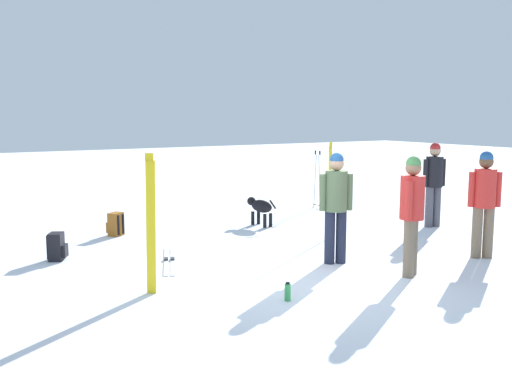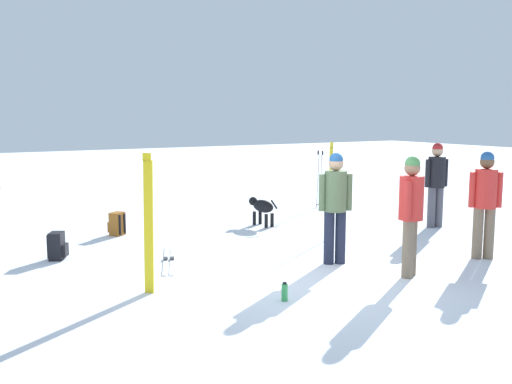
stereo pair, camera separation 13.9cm
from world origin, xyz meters
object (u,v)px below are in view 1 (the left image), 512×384
object	(u,v)px
ski_pair_planted_1	(151,225)
backpack_1	(57,247)
ski_pair_planted_0	(330,191)
backpack_0	(116,224)
dog	(260,207)
person_2	(434,179)
water_bottle_0	(288,292)
ski_poles_0	(317,177)
person_4	(336,201)
ski_pair_lying_0	(169,261)
person_1	(484,197)
person_0	(412,208)

from	to	relation	value
ski_pair_planted_1	backpack_1	world-z (taller)	ski_pair_planted_1
ski_pair_planted_0	backpack_0	distance (m)	4.09
dog	ski_pair_planted_1	size ratio (longest dim) A/B	0.49
ski_pair_planted_1	ski_pair_planted_0	bearing A→B (deg)	20.13
person_2	backpack_1	bearing A→B (deg)	171.11
person_2	water_bottle_0	distance (m)	5.78
person_2	backpack_0	distance (m)	6.38
ski_poles_0	backpack_1	world-z (taller)	ski_poles_0
ski_poles_0	person_4	bearing A→B (deg)	-123.85
ski_poles_0	water_bottle_0	bearing A→B (deg)	-129.76
ski_pair_lying_0	ski_poles_0	size ratio (longest dim) A/B	1.18
dog	person_1	bearing A→B (deg)	-68.06
ski_poles_0	ski_pair_planted_1	bearing A→B (deg)	-143.53
person_0	ski_poles_0	size ratio (longest dim) A/B	1.22
backpack_1	water_bottle_0	bearing A→B (deg)	-60.31
person_2	water_bottle_0	world-z (taller)	person_2
ski_poles_0	backpack_0	size ratio (longest dim) A/B	3.19
ski_pair_lying_0	dog	bearing A→B (deg)	32.67
ski_pair_planted_1	ski_poles_0	distance (m)	7.36
person_2	person_4	bearing A→B (deg)	-160.25
person_2	backpack_1	size ratio (longest dim) A/B	3.90
ski_pair_planted_1	ski_poles_0	world-z (taller)	ski_pair_planted_1
ski_pair_lying_0	person_0	bearing A→B (deg)	-43.57
person_2	dog	bearing A→B (deg)	147.24
ski_pair_lying_0	ski_pair_planted_1	bearing A→B (deg)	-120.09
dog	person_0	bearing A→B (deg)	-91.31
person_0	dog	world-z (taller)	person_0
ski_pair_lying_0	person_1	bearing A→B (deg)	-28.22
person_4	ski_pair_lying_0	xyz separation A→B (m)	(-2.16, 1.42, -0.97)
person_0	person_4	world-z (taller)	same
backpack_1	person_4	bearing A→B (deg)	-33.29
person_0	person_4	bearing A→B (deg)	113.89
person_0	ski_pair_planted_0	bearing A→B (deg)	77.51
person_0	backpack_1	size ratio (longest dim) A/B	3.90
person_4	water_bottle_0	size ratio (longest dim) A/B	7.27
water_bottle_0	ski_pair_planted_0	bearing A→B (deg)	44.08
person_4	ski_poles_0	world-z (taller)	person_4
ski_pair_planted_0	ski_pair_lying_0	xyz separation A→B (m)	(-3.21, -0.07, -0.88)
person_0	ski_pair_planted_0	world-z (taller)	ski_pair_planted_0
person_2	ski_pair_lying_0	bearing A→B (deg)	178.50
backpack_0	backpack_1	size ratio (longest dim) A/B	1.00
ski_poles_0	ski_pair_lying_0	bearing A→B (deg)	-149.84
backpack_1	person_1	bearing A→B (deg)	-29.53
person_0	person_1	distance (m)	1.76
person_4	dog	bearing A→B (deg)	79.64
ski_pair_lying_0	backpack_0	bearing A→B (deg)	93.09
ski_pair_planted_1	water_bottle_0	xyz separation A→B (m)	(1.33, -1.13, -0.79)
ski_pair_planted_0	backpack_1	bearing A→B (deg)	169.06
person_0	ski_pair_lying_0	distance (m)	3.77
ski_pair_planted_0	person_1	bearing A→B (deg)	-63.99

